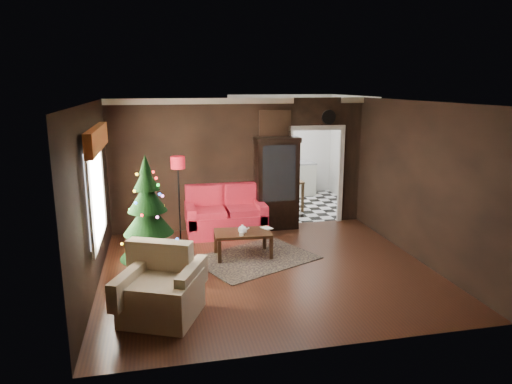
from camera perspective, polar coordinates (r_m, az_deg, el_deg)
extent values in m
plane|color=black|center=(8.05, 1.37, -9.44)|extent=(5.50, 5.50, 0.00)
plane|color=white|center=(7.44, 1.49, 10.92)|extent=(5.50, 5.50, 0.00)
plane|color=black|center=(10.02, -1.94, 3.42)|extent=(5.50, 0.00, 5.50)
plane|color=black|center=(5.31, 7.80, -5.49)|extent=(5.50, 0.00, 5.50)
plane|color=black|center=(7.48, -19.51, -0.66)|extent=(0.00, 5.50, 5.50)
plane|color=black|center=(8.68, 19.38, 1.16)|extent=(0.00, 5.50, 5.50)
cube|color=white|center=(7.66, -19.06, 0.06)|extent=(0.05, 1.60, 1.40)
cube|color=brown|center=(7.52, -18.92, 6.19)|extent=(0.12, 2.10, 0.35)
plane|color=white|center=(12.14, 4.76, -1.67)|extent=(3.00, 3.00, 0.00)
cube|color=white|center=(13.21, 3.07, 7.06)|extent=(0.70, 0.06, 0.70)
cube|color=#523A47|center=(8.51, -0.10, -8.11)|extent=(2.44, 2.17, 0.01)
cylinder|color=white|center=(8.26, -1.80, -5.13)|extent=(0.09, 0.09, 0.07)
cylinder|color=white|center=(8.45, -1.39, -4.69)|extent=(0.10, 0.10, 0.07)
imported|color=tan|center=(8.58, 0.95, -3.92)|extent=(0.15, 0.08, 0.21)
cylinder|color=white|center=(10.38, 8.86, 9.05)|extent=(0.32, 0.32, 0.06)
cube|color=#AE713A|center=(10.03, 2.34, 8.32)|extent=(0.62, 0.05, 0.52)
cube|color=beige|center=(13.16, 3.29, 1.52)|extent=(1.80, 0.60, 0.90)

